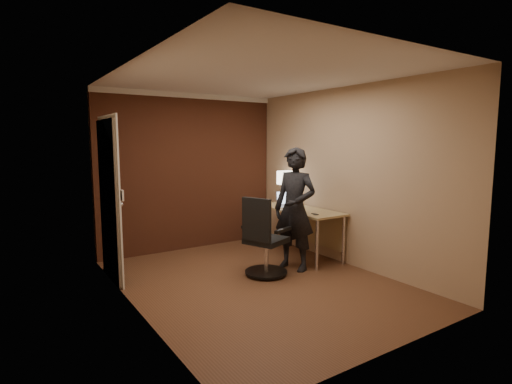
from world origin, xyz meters
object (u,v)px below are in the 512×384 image
at_px(desk, 303,216).
at_px(mouse, 295,210).
at_px(desk_lamp, 286,178).
at_px(laptop, 287,202).
at_px(office_chair, 263,242).
at_px(person, 295,209).
at_px(phone, 315,214).

height_order(desk, mouse, mouse).
distance_m(desk_lamp, laptop, 0.45).
xyz_separation_m(desk_lamp, mouse, (-0.31, -0.63, -0.40)).
xyz_separation_m(mouse, office_chair, (-0.82, -0.38, -0.30)).
bearing_deg(person, office_chair, -108.55).
distance_m(desk, mouse, 0.30).
bearing_deg(laptop, desk_lamp, 56.92).
bearing_deg(laptop, office_chair, -141.71).
xyz_separation_m(laptop, person, (-0.46, -0.76, 0.04)).
distance_m(mouse, phone, 0.39).
relative_size(desk_lamp, phone, 4.65).
distance_m(mouse, person, 0.47).
bearing_deg(office_chair, phone, -0.76).
relative_size(laptop, office_chair, 0.38).
height_order(mouse, person, person).
bearing_deg(mouse, phone, -67.15).
bearing_deg(desk_lamp, phone, -104.88).
bearing_deg(mouse, office_chair, -138.74).
xyz_separation_m(desk_lamp, office_chair, (-1.14, -1.01, -0.70)).
bearing_deg(person, mouse, 119.82).
distance_m(desk_lamp, person, 1.20).
distance_m(mouse, office_chair, 0.95).
distance_m(phone, office_chair, 0.91).
bearing_deg(person, desk, 110.04).
bearing_deg(person, laptop, 127.80).
distance_m(laptop, office_chair, 1.30).
xyz_separation_m(desk_lamp, laptop, (-0.15, -0.23, -0.35)).
height_order(laptop, office_chair, office_chair).
relative_size(desk, desk_lamp, 2.80).
relative_size(desk, person, 0.90).
xyz_separation_m(laptop, office_chair, (-0.99, -0.78, -0.34)).
xyz_separation_m(desk, mouse, (-0.24, -0.11, 0.14)).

